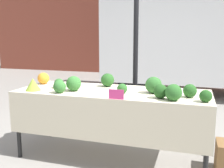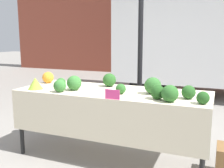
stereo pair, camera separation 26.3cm
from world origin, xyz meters
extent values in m
plane|color=gray|center=(0.00, 0.00, 0.00)|extent=(40.00, 40.00, 0.00)
cylinder|color=black|center=(0.10, 0.80, 1.39)|extent=(0.07, 0.07, 2.78)
cube|color=white|center=(0.59, 4.10, 1.57)|extent=(3.81, 1.92, 2.41)
cylinder|color=black|center=(-0.46, 3.32, 0.41)|extent=(0.82, 0.22, 0.82)
cylinder|color=black|center=(-0.46, 4.87, 0.41)|extent=(0.82, 0.22, 0.82)
cube|color=beige|center=(0.00, 0.00, 0.81)|extent=(2.26, 0.84, 0.03)
cube|color=beige|center=(0.00, -0.42, 0.57)|extent=(2.26, 0.01, 0.45)
cylinder|color=black|center=(-1.07, -0.36, 0.40)|extent=(0.05, 0.05, 0.79)
cylinder|color=black|center=(1.07, -0.36, 0.40)|extent=(0.05, 0.05, 0.79)
cylinder|color=black|center=(-1.07, 0.36, 0.40)|extent=(0.05, 0.05, 0.79)
cylinder|color=black|center=(1.07, 0.36, 0.40)|extent=(0.05, 0.05, 0.79)
sphere|color=orange|center=(-1.02, 0.16, 0.90)|extent=(0.16, 0.16, 0.16)
cone|color=#93B238|center=(-0.90, -0.27, 0.90)|extent=(0.18, 0.18, 0.14)
sphere|color=#2D6628|center=(0.16, -0.14, 0.88)|extent=(0.12, 0.12, 0.12)
sphere|color=#285B23|center=(-0.14, 0.24, 0.91)|extent=(0.17, 0.17, 0.17)
sphere|color=#2D6628|center=(0.73, -0.30, 0.91)|extent=(0.17, 0.17, 0.17)
sphere|color=#23511E|center=(0.60, -0.23, 0.90)|extent=(0.15, 0.15, 0.15)
sphere|color=#336B2D|center=(0.49, 0.00, 0.92)|extent=(0.19, 0.19, 0.19)
sphere|color=#387533|center=(-0.43, -0.15, 0.91)|extent=(0.18, 0.18, 0.18)
sphere|color=#23511E|center=(1.04, -0.27, 0.88)|extent=(0.12, 0.12, 0.12)
sphere|color=#336B2D|center=(-0.68, -0.05, 0.88)|extent=(0.12, 0.12, 0.12)
sphere|color=#387533|center=(-0.53, -0.30, 0.90)|extent=(0.15, 0.15, 0.15)
sphere|color=#285B23|center=(0.89, -0.10, 0.89)|extent=(0.14, 0.14, 0.14)
cube|color=#E53D84|center=(0.17, -0.41, 0.87)|extent=(0.16, 0.01, 0.10)
camera|label=1|loc=(0.91, -2.90, 1.44)|focal=42.00mm
camera|label=2|loc=(1.16, -2.81, 1.44)|focal=42.00mm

